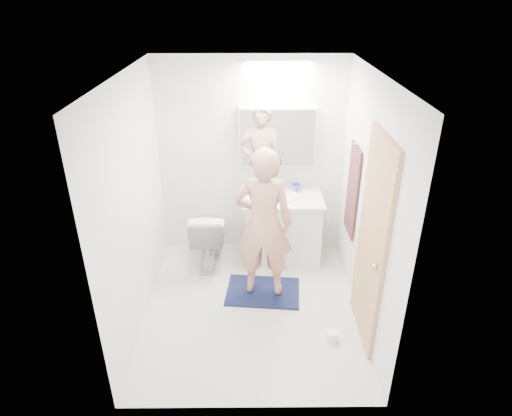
{
  "coord_description": "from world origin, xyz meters",
  "views": [
    {
      "loc": [
        0.02,
        -3.68,
        3.05
      ],
      "look_at": [
        0.05,
        0.25,
        1.05
      ],
      "focal_mm": 30.8,
      "sensor_mm": 36.0,
      "label": 1
    }
  ],
  "objects_px": {
    "toothbrush_cup": "(296,188)",
    "toilet_paper_roll": "(332,336)",
    "toilet": "(209,236)",
    "soap_bottle_a": "(256,184)",
    "medicine_cabinet": "(277,137)",
    "person": "(264,224)",
    "soap_bottle_b": "(271,185)",
    "vanity_cabinet": "(282,230)"
  },
  "relations": [
    {
      "from": "toilet",
      "to": "toothbrush_cup",
      "type": "relative_size",
      "value": 6.65
    },
    {
      "from": "person",
      "to": "vanity_cabinet",
      "type": "bearing_deg",
      "value": -102.99
    },
    {
      "from": "person",
      "to": "toilet_paper_roll",
      "type": "height_order",
      "value": "person"
    },
    {
      "from": "toilet",
      "to": "soap_bottle_b",
      "type": "xyz_separation_m",
      "value": [
        0.74,
        0.3,
        0.54
      ]
    },
    {
      "from": "toilet",
      "to": "person",
      "type": "relative_size",
      "value": 0.45
    },
    {
      "from": "toilet_paper_roll",
      "to": "soap_bottle_b",
      "type": "bearing_deg",
      "value": 108.25
    },
    {
      "from": "toothbrush_cup",
      "to": "toilet_paper_roll",
      "type": "height_order",
      "value": "toothbrush_cup"
    },
    {
      "from": "vanity_cabinet",
      "to": "toothbrush_cup",
      "type": "relative_size",
      "value": 8.13
    },
    {
      "from": "toilet",
      "to": "toothbrush_cup",
      "type": "xyz_separation_m",
      "value": [
        1.04,
        0.28,
        0.5
      ]
    },
    {
      "from": "medicine_cabinet",
      "to": "soap_bottle_a",
      "type": "height_order",
      "value": "medicine_cabinet"
    },
    {
      "from": "toilet",
      "to": "soap_bottle_a",
      "type": "distance_m",
      "value": 0.84
    },
    {
      "from": "toilet",
      "to": "soap_bottle_a",
      "type": "bearing_deg",
      "value": -154.77
    },
    {
      "from": "soap_bottle_b",
      "to": "toilet_paper_roll",
      "type": "distance_m",
      "value": 1.93
    },
    {
      "from": "vanity_cabinet",
      "to": "medicine_cabinet",
      "type": "distance_m",
      "value": 1.13
    },
    {
      "from": "person",
      "to": "soap_bottle_b",
      "type": "height_order",
      "value": "person"
    },
    {
      "from": "person",
      "to": "soap_bottle_a",
      "type": "distance_m",
      "value": 0.88
    },
    {
      "from": "medicine_cabinet",
      "to": "toothbrush_cup",
      "type": "distance_m",
      "value": 0.67
    },
    {
      "from": "vanity_cabinet",
      "to": "soap_bottle_a",
      "type": "height_order",
      "value": "soap_bottle_a"
    },
    {
      "from": "toilet",
      "to": "medicine_cabinet",
      "type": "bearing_deg",
      "value": -158.06
    },
    {
      "from": "soap_bottle_a",
      "to": "toilet_paper_roll",
      "type": "xyz_separation_m",
      "value": [
        0.72,
        -1.62,
        -0.89
      ]
    },
    {
      "from": "toilet_paper_roll",
      "to": "toilet",
      "type": "bearing_deg",
      "value": 133.59
    },
    {
      "from": "vanity_cabinet",
      "to": "medicine_cabinet",
      "type": "xyz_separation_m",
      "value": [
        -0.07,
        0.21,
        1.11
      ]
    },
    {
      "from": "toilet",
      "to": "toilet_paper_roll",
      "type": "xyz_separation_m",
      "value": [
        1.29,
        -1.35,
        -0.32
      ]
    },
    {
      "from": "person",
      "to": "toilet_paper_roll",
      "type": "relative_size",
      "value": 15.03
    },
    {
      "from": "toilet",
      "to": "vanity_cabinet",
      "type": "bearing_deg",
      "value": -172.51
    },
    {
      "from": "medicine_cabinet",
      "to": "toilet_paper_roll",
      "type": "height_order",
      "value": "medicine_cabinet"
    },
    {
      "from": "soap_bottle_b",
      "to": "toothbrush_cup",
      "type": "height_order",
      "value": "soap_bottle_b"
    },
    {
      "from": "toilet",
      "to": "toilet_paper_roll",
      "type": "bearing_deg",
      "value": 133.63
    },
    {
      "from": "soap_bottle_b",
      "to": "medicine_cabinet",
      "type": "bearing_deg",
      "value": 24.67
    },
    {
      "from": "toilet_paper_roll",
      "to": "person",
      "type": "bearing_deg",
      "value": 131.24
    },
    {
      "from": "vanity_cabinet",
      "to": "soap_bottle_b",
      "type": "height_order",
      "value": "soap_bottle_b"
    },
    {
      "from": "soap_bottle_a",
      "to": "toothbrush_cup",
      "type": "bearing_deg",
      "value": 1.19
    },
    {
      "from": "toilet",
      "to": "soap_bottle_b",
      "type": "height_order",
      "value": "soap_bottle_b"
    },
    {
      "from": "vanity_cabinet",
      "to": "person",
      "type": "distance_m",
      "value": 0.9
    },
    {
      "from": "soap_bottle_a",
      "to": "toilet_paper_roll",
      "type": "bearing_deg",
      "value": -65.9
    },
    {
      "from": "person",
      "to": "toilet_paper_roll",
      "type": "xyz_separation_m",
      "value": [
        0.65,
        -0.74,
        -0.82
      ]
    },
    {
      "from": "vanity_cabinet",
      "to": "soap_bottle_a",
      "type": "relative_size",
      "value": 3.88
    },
    {
      "from": "vanity_cabinet",
      "to": "person",
      "type": "xyz_separation_m",
      "value": [
        -0.24,
        -0.72,
        0.48
      ]
    },
    {
      "from": "medicine_cabinet",
      "to": "soap_bottle_a",
      "type": "xyz_separation_m",
      "value": [
        -0.25,
        -0.06,
        -0.56
      ]
    },
    {
      "from": "vanity_cabinet",
      "to": "toilet",
      "type": "bearing_deg",
      "value": -172.55
    },
    {
      "from": "toilet",
      "to": "soap_bottle_b",
      "type": "bearing_deg",
      "value": -158.31
    },
    {
      "from": "toothbrush_cup",
      "to": "vanity_cabinet",
      "type": "bearing_deg",
      "value": -135.68
    }
  ]
}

